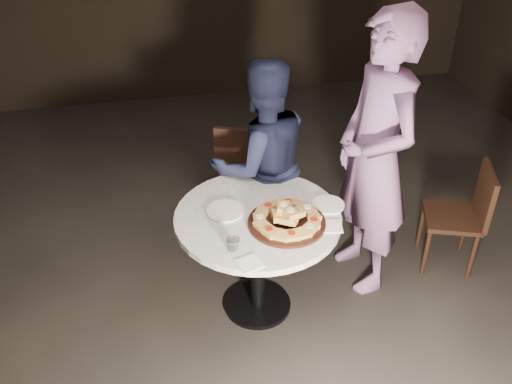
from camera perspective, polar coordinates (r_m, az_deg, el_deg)
floor at (r=3.76m, az=2.60°, el=-12.17°), size 7.00×7.00×0.00m
table at (r=3.41m, az=0.17°, el=-4.18°), size 1.07×1.07×0.74m
serving_board at (r=3.26m, az=3.09°, el=-3.09°), size 0.52×0.52×0.02m
focaccia_pile at (r=3.24m, az=3.11°, el=-2.54°), size 0.40×0.39×0.11m
plate_left at (r=3.36m, az=-3.08°, el=-1.89°), size 0.29×0.29×0.01m
plate_right at (r=3.43m, az=7.22°, el=-1.26°), size 0.25×0.25×0.01m
water_glass at (r=3.07m, az=-2.29°, el=-5.24°), size 0.08×0.08×0.07m
napkin_near at (r=2.99m, az=-0.63°, el=-7.17°), size 0.15×0.15×0.01m
napkin_far at (r=3.27m, az=7.54°, el=-3.43°), size 0.14×0.14×0.01m
chair_far at (r=4.26m, az=-1.11°, el=2.69°), size 0.52×0.53×0.85m
chair_right at (r=4.11m, az=20.20°, el=-1.80°), size 0.48×0.47×0.77m
diner_navy at (r=3.80m, az=0.52°, el=2.77°), size 0.79×0.66×1.48m
diner_teal at (r=3.57m, az=11.86°, el=3.30°), size 0.53×0.73×1.86m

